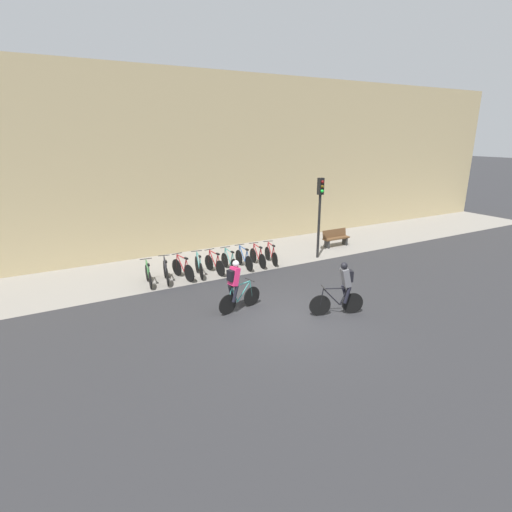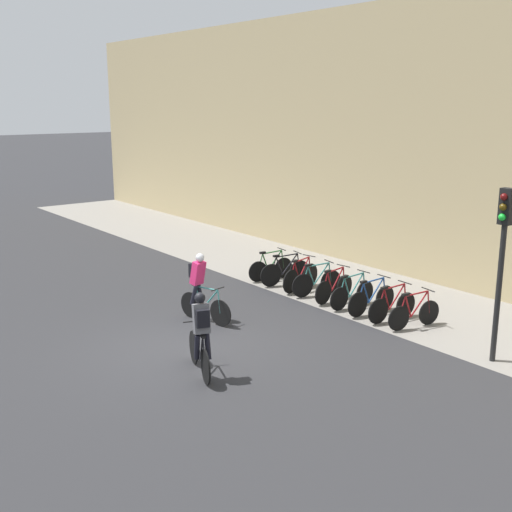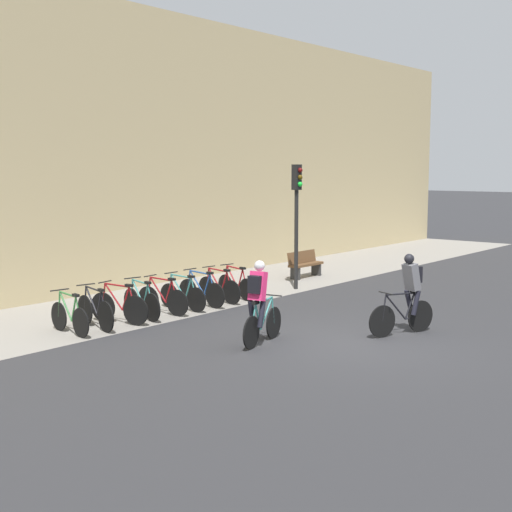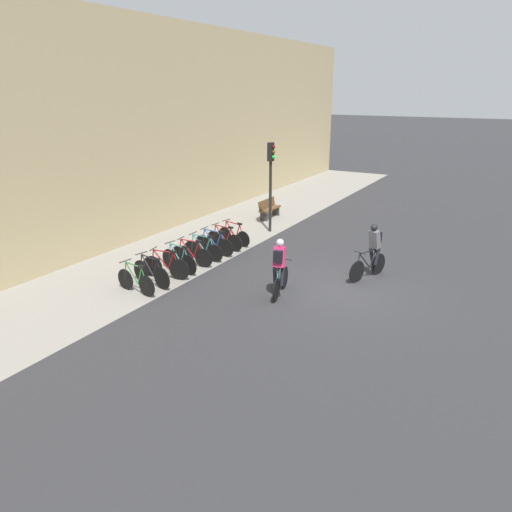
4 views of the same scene
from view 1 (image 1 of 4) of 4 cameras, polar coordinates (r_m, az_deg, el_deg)
name	(u,v)px [view 1 (image 1 of 4)]	position (r m, az deg, el deg)	size (l,w,h in m)	color
ground	(294,318)	(13.07, 5.50, -8.85)	(200.00, 200.00, 0.00)	#2B2B2D
kerb_strip	(211,262)	(18.60, -6.39, -0.89)	(44.00, 4.50, 0.01)	gray
building_facade	(188,164)	(20.14, -9.73, 12.81)	(44.00, 0.60, 8.59)	tan
cyclist_pink	(236,285)	(13.15, -2.91, -4.14)	(1.71, 0.58, 1.78)	black
cyclist_grey	(343,287)	(13.23, 12.28, -4.39)	(1.73, 0.72, 1.80)	black
parked_bike_0	(148,275)	(16.20, -15.12, -2.67)	(0.46, 1.61, 0.96)	black
parked_bike_1	(166,272)	(16.36, -12.75, -2.22)	(0.49, 1.71, 0.99)	black
parked_bike_2	(183,269)	(16.56, -10.42, -1.85)	(0.49, 1.66, 0.99)	black
parked_bike_3	(199,267)	(16.78, -8.16, -1.50)	(0.48, 1.65, 0.98)	black
parked_bike_4	(215,264)	(17.04, -5.95, -1.16)	(0.46, 1.62, 0.97)	black
parked_bike_5	(229,262)	(17.31, -3.81, -0.83)	(0.46, 1.66, 0.96)	black
parked_bike_6	(244,259)	(17.61, -1.75, -0.45)	(0.46, 1.71, 0.98)	black
parked_bike_7	(258,257)	(17.93, 0.25, -0.14)	(0.46, 1.65, 0.97)	black
parked_bike_8	(271,255)	(18.28, 2.16, 0.14)	(0.47, 1.59, 0.95)	black
traffic_light_pole	(320,204)	(18.85, 9.13, 7.41)	(0.26, 0.30, 3.79)	black
bench	(336,238)	(21.46, 11.31, 2.59)	(1.52, 0.44, 0.89)	brown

